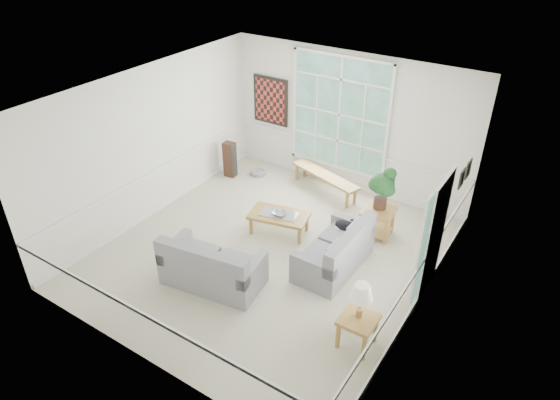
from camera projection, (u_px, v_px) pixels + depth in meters
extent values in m
cube|color=#B5B096|center=(270.00, 252.00, 9.15)|extent=(5.50, 6.00, 0.01)
cube|color=white|center=(267.00, 95.00, 7.58)|extent=(5.50, 6.00, 0.02)
cube|color=white|center=(348.00, 122.00, 10.51)|extent=(5.50, 0.02, 3.00)
cube|color=white|center=(134.00, 279.00, 6.22)|extent=(5.50, 0.02, 3.00)
cube|color=white|center=(151.00, 143.00, 9.64)|extent=(0.02, 6.00, 3.00)
cube|color=white|center=(428.00, 232.00, 7.09)|extent=(0.02, 6.00, 3.00)
cube|color=white|center=(339.00, 114.00, 10.49)|extent=(2.30, 0.08, 2.40)
cube|color=white|center=(434.00, 236.00, 7.77)|extent=(0.08, 0.90, 2.10)
cube|color=white|center=(421.00, 252.00, 7.27)|extent=(0.08, 0.26, 1.90)
cube|color=maroon|center=(270.00, 101.00, 11.33)|extent=(0.90, 0.06, 1.10)
cube|color=black|center=(461.00, 178.00, 8.33)|extent=(0.04, 0.26, 0.32)
cube|color=black|center=(468.00, 169.00, 8.61)|extent=(0.04, 0.26, 0.32)
cube|color=gray|center=(334.00, 247.00, 8.57)|extent=(0.84, 1.59, 0.85)
cube|color=gray|center=(213.00, 261.00, 8.21)|extent=(1.75, 1.09, 0.89)
cube|color=olive|center=(279.00, 223.00, 9.58)|extent=(1.22, 0.85, 0.42)
imported|color=#9A9A9F|center=(280.00, 213.00, 9.43)|extent=(0.32, 0.32, 0.08)
cube|color=olive|center=(325.00, 183.00, 10.92)|extent=(1.79, 0.85, 0.41)
cube|color=olive|center=(378.00, 223.00, 9.46)|extent=(0.63, 0.63, 0.57)
cube|color=olive|center=(357.00, 331.00, 7.14)|extent=(0.50, 0.50, 0.51)
cylinder|color=gray|center=(258.00, 172.00, 11.65)|extent=(0.46, 0.46, 0.11)
cube|color=#362016|center=(230.00, 159.00, 11.43)|extent=(0.27, 0.22, 0.83)
ellipsoid|color=black|center=(344.00, 225.00, 8.96)|extent=(0.42, 0.36, 0.17)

